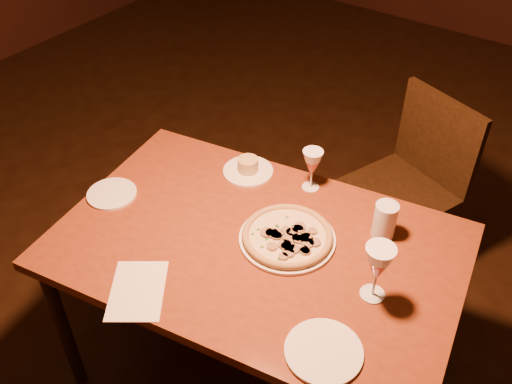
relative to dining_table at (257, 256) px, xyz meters
The scene contains 11 objects.
floor 0.68m from the dining_table, 153.53° to the left, with size 7.00×7.00×0.00m, color black.
dining_table is the anchor object (origin of this frame).
chair_far 0.92m from the dining_table, 77.55° to the left, with size 0.54×0.54×0.86m.
pizza_plate 0.13m from the dining_table, 42.92° to the left, with size 0.32×0.32×0.04m.
ramekin_saucer 0.39m from the dining_table, 130.66° to the left, with size 0.19×0.19×0.06m.
wine_glass_far 0.38m from the dining_table, 91.14° to the left, with size 0.07×0.07×0.16m, color #CA5654, non-canonical shape.
wine_glass_right 0.44m from the dining_table, ahead, with size 0.09×0.09×0.20m, color #CA5654, non-canonical shape.
water_tumbler 0.44m from the dining_table, 41.18° to the left, with size 0.08×0.08×0.13m, color silver.
side_plate_left 0.59m from the dining_table, 169.36° to the right, with size 0.18×0.18×0.01m, color white.
side_plate_near 0.47m from the dining_table, 31.09° to the right, with size 0.22×0.22×0.01m, color white.
menu_card 0.42m from the dining_table, 115.06° to the right, with size 0.16×0.24×0.00m, color white.
Camera 1 is at (0.95, -1.17, 2.05)m, focal length 40.00 mm.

